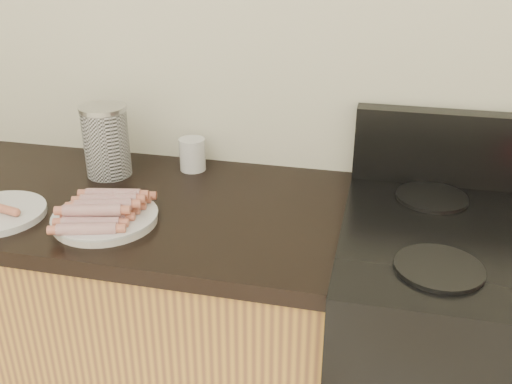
# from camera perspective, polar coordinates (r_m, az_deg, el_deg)

# --- Properties ---
(wall_back) EXTENTS (4.00, 0.04, 2.60)m
(wall_back) POSITION_cam_1_polar(r_m,az_deg,el_deg) (1.62, -4.02, 16.38)
(wall_back) COLOR silver
(wall_back) RESTS_ON ground
(stove_panel) EXTENTS (0.76, 0.06, 0.20)m
(stove_panel) POSITION_cam_1_polar(r_m,az_deg,el_deg) (1.61, 23.43, 3.64)
(stove_panel) COLOR black
(stove_panel) RESTS_ON stove
(burner_near_left) EXTENTS (0.18, 0.18, 0.01)m
(burner_near_left) POSITION_cam_1_polar(r_m,az_deg,el_deg) (1.22, 17.82, -7.23)
(burner_near_left) COLOR black
(burner_near_left) RESTS_ON stove
(burner_far_left) EXTENTS (0.18, 0.18, 0.01)m
(burner_far_left) POSITION_cam_1_polar(r_m,az_deg,el_deg) (1.52, 17.17, -0.51)
(burner_far_left) COLOR black
(burner_far_left) RESTS_ON stove
(main_plate) EXTENTS (0.30, 0.30, 0.02)m
(main_plate) POSITION_cam_1_polar(r_m,az_deg,el_deg) (1.41, -14.82, -2.67)
(main_plate) COLOR white
(main_plate) RESTS_ON counter_slab
(hotdog_pile) EXTENTS (0.13, 0.24, 0.05)m
(hotdog_pile) POSITION_cam_1_polar(r_m,az_deg,el_deg) (1.39, -14.95, -1.54)
(hotdog_pile) COLOR maroon
(hotdog_pile) RESTS_ON main_plate
(canister) EXTENTS (0.13, 0.13, 0.20)m
(canister) POSITION_cam_1_polar(r_m,az_deg,el_deg) (1.65, -14.74, 4.96)
(canister) COLOR white
(canister) RESTS_ON counter_slab
(mug) EXTENTS (0.10, 0.10, 0.09)m
(mug) POSITION_cam_1_polar(r_m,az_deg,el_deg) (1.65, -6.38, 3.76)
(mug) COLOR white
(mug) RESTS_ON counter_slab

